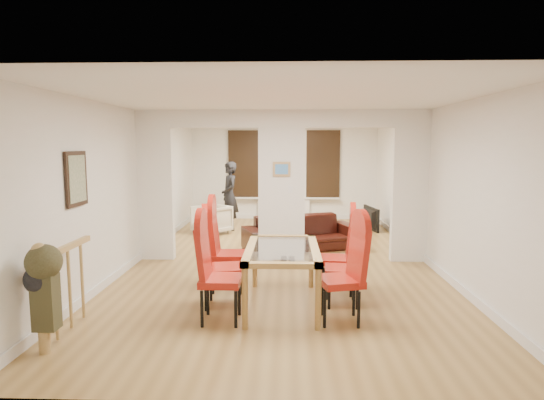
# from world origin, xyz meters

# --- Properties ---
(floor) EXTENTS (5.00, 9.00, 0.01)m
(floor) POSITION_xyz_m (0.00, 0.00, 0.00)
(floor) COLOR olive
(floor) RESTS_ON ground
(room_walls) EXTENTS (5.00, 9.00, 2.60)m
(room_walls) POSITION_xyz_m (0.00, 0.00, 1.30)
(room_walls) COLOR silver
(room_walls) RESTS_ON floor
(divider_wall) EXTENTS (5.00, 0.18, 2.60)m
(divider_wall) POSITION_xyz_m (0.00, 0.00, 1.30)
(divider_wall) COLOR white
(divider_wall) RESTS_ON floor
(bay_window_blinds) EXTENTS (3.00, 0.08, 1.80)m
(bay_window_blinds) POSITION_xyz_m (0.00, 4.44, 1.50)
(bay_window_blinds) COLOR black
(bay_window_blinds) RESTS_ON room_walls
(radiator) EXTENTS (1.40, 0.08, 0.50)m
(radiator) POSITION_xyz_m (0.00, 4.40, 0.30)
(radiator) COLOR white
(radiator) RESTS_ON floor
(pendant_light) EXTENTS (0.36, 0.36, 0.36)m
(pendant_light) POSITION_xyz_m (0.30, 3.30, 2.15)
(pendant_light) COLOR orange
(pendant_light) RESTS_ON room_walls
(stair_newel) EXTENTS (0.40, 1.20, 1.10)m
(stair_newel) POSITION_xyz_m (-2.25, -3.20, 0.55)
(stair_newel) COLOR #A9884E
(stair_newel) RESTS_ON floor
(wall_poster) EXTENTS (0.04, 0.52, 0.67)m
(wall_poster) POSITION_xyz_m (-2.47, -2.40, 1.60)
(wall_poster) COLOR gray
(wall_poster) RESTS_ON room_walls
(pillar_photo) EXTENTS (0.30, 0.03, 0.25)m
(pillar_photo) POSITION_xyz_m (0.00, -0.10, 1.60)
(pillar_photo) COLOR #4C8CD8
(pillar_photo) RESTS_ON divider_wall
(dining_table) EXTENTS (0.90, 1.60, 0.75)m
(dining_table) POSITION_xyz_m (0.04, -2.31, 0.37)
(dining_table) COLOR olive
(dining_table) RESTS_ON floor
(dining_chair_la) EXTENTS (0.46, 0.46, 1.14)m
(dining_chair_la) POSITION_xyz_m (-0.65, -2.84, 0.57)
(dining_chair_la) COLOR #9D1A10
(dining_chair_la) RESTS_ON floor
(dining_chair_lb) EXTENTS (0.52, 0.52, 1.12)m
(dining_chair_lb) POSITION_xyz_m (-0.70, -2.35, 0.56)
(dining_chair_lb) COLOR #9D1A10
(dining_chair_lb) RESTS_ON floor
(dining_chair_lc) EXTENTS (0.47, 0.47, 1.17)m
(dining_chair_lc) POSITION_xyz_m (-0.71, -1.71, 0.58)
(dining_chair_lc) COLOR #9D1A10
(dining_chair_lc) RESTS_ON floor
(dining_chair_ra) EXTENTS (0.55, 0.55, 1.13)m
(dining_chair_ra) POSITION_xyz_m (0.71, -2.81, 0.57)
(dining_chair_ra) COLOR #9D1A10
(dining_chair_ra) RESTS_ON floor
(dining_chair_rb) EXTENTS (0.45, 0.45, 1.06)m
(dining_chair_rb) POSITION_xyz_m (0.79, -2.25, 0.53)
(dining_chair_rb) COLOR #9D1A10
(dining_chair_rb) RESTS_ON floor
(dining_chair_rc) EXTENTS (0.48, 0.48, 1.09)m
(dining_chair_rc) POSITION_xyz_m (0.77, -1.78, 0.54)
(dining_chair_rc) COLOR #9D1A10
(dining_chair_rc) RESTS_ON floor
(sofa) EXTENTS (2.36, 1.56, 0.64)m
(sofa) POSITION_xyz_m (0.37, 0.82, 0.32)
(sofa) COLOR black
(sofa) RESTS_ON floor
(armchair) EXTENTS (1.00, 1.00, 0.65)m
(armchair) POSITION_xyz_m (-1.62, 2.30, 0.33)
(armchair) COLOR beige
(armchair) RESTS_ON floor
(person) EXTENTS (0.69, 0.59, 1.62)m
(person) POSITION_xyz_m (-1.27, 2.79, 0.81)
(person) COLOR black
(person) RESTS_ON floor
(television) EXTENTS (0.96, 0.29, 0.55)m
(television) POSITION_xyz_m (2.00, 2.91, 0.27)
(television) COLOR black
(television) RESTS_ON floor
(coffee_table) EXTENTS (1.21, 0.83, 0.25)m
(coffee_table) POSITION_xyz_m (0.52, 2.24, 0.13)
(coffee_table) COLOR black
(coffee_table) RESTS_ON floor
(bottle) EXTENTS (0.07, 0.07, 0.30)m
(bottle) POSITION_xyz_m (0.43, 2.15, 0.40)
(bottle) COLOR #143F19
(bottle) RESTS_ON coffee_table
(bowl) EXTENTS (0.23, 0.23, 0.06)m
(bowl) POSITION_xyz_m (0.75, 2.20, 0.28)
(bowl) COLOR black
(bowl) RESTS_ON coffee_table
(shoes) EXTENTS (0.24, 0.26, 0.10)m
(shoes) POSITION_xyz_m (0.11, -0.31, 0.05)
(shoes) COLOR black
(shoes) RESTS_ON floor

